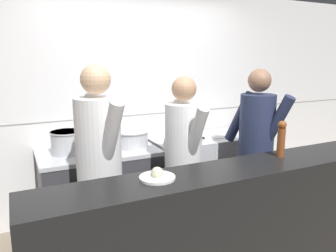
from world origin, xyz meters
name	(u,v)px	position (x,y,z in m)	size (l,w,h in m)	color
wall_back_tiled	(139,102)	(0.00, 1.45, 1.30)	(8.00, 0.06, 2.60)	white
oven_range	(100,191)	(-0.61, 1.05, 0.44)	(1.20, 0.71, 0.88)	#38383D
prep_counter	(202,173)	(0.64, 1.05, 0.44)	(1.24, 0.65, 0.89)	#B7BABF
pass_counter	(226,231)	(0.04, -0.29, 0.50)	(2.93, 0.45, 1.00)	black
stock_pot	(67,142)	(-0.91, 1.08, 1.00)	(0.32, 0.32, 0.22)	#B7BABF
sauce_pot	(132,138)	(-0.25, 1.03, 0.98)	(0.36, 0.36, 0.17)	#B7BABF
mixing_bowl_steel	(185,133)	(0.44, 1.11, 0.95)	(0.21, 0.21, 0.11)	#B7BABF
chefs_knife	(207,138)	(0.64, 0.95, 0.90)	(0.33, 0.14, 0.02)	#B7BABF
plated_dish_main	(157,176)	(-0.52, -0.24, 1.03)	(0.25, 0.25, 0.09)	white
pepper_mill	(281,138)	(0.61, -0.22, 1.16)	(0.07, 0.07, 0.31)	brown
chef_head_cook	(99,163)	(-0.78, 0.33, 0.98)	(0.42, 0.77, 1.77)	black
chef_sous	(183,157)	(0.00, 0.34, 0.92)	(0.35, 0.72, 1.66)	black
chef_line	(256,144)	(0.83, 0.33, 0.95)	(0.44, 0.73, 1.71)	black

